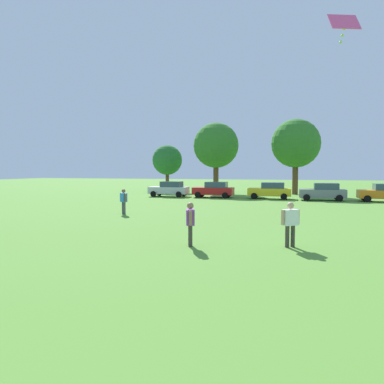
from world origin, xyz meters
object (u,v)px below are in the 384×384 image
object	(u,v)px
kite	(344,24)
tree_far_left	(167,160)
bystander_near_trees	(190,220)
parked_car_red_1	(214,190)
tree_center	(216,146)
parked_car_yellow_2	(270,190)
adult_bystander	(290,220)
bystander_midfield	(124,199)
tree_far_right	(296,144)
parked_car_orange_4	(384,193)
parked_car_gray_3	(323,192)
parked_car_silver_0	(169,189)

from	to	relation	value
kite	tree_far_left	size ratio (longest dim) A/B	0.18
bystander_near_trees	parked_car_red_1	distance (m)	24.66
bystander_near_trees	tree_center	xyz separation A→B (m)	(-5.76, 31.81, 5.01)
tree_center	parked_car_yellow_2	bearing A→B (deg)	-46.28
adult_bystander	kite	bearing A→B (deg)	133.00
parked_car_red_1	bystander_midfield	bearing A→B (deg)	80.03
bystander_near_trees	parked_car_yellow_2	xyz separation A→B (m)	(1.55, 24.17, -0.16)
tree_center	tree_far_left	bearing A→B (deg)	169.49
parked_car_yellow_2	tree_far_left	size ratio (longest dim) A/B	0.68
bystander_midfield	parked_car_red_1	xyz separation A→B (m)	(2.76, 15.73, -0.15)
parked_car_red_1	parked_car_yellow_2	xyz separation A→B (m)	(5.91, -0.10, 0.00)
parked_car_yellow_2	tree_far_right	size ratio (longest dim) A/B	0.48
parked_car_orange_4	tree_far_right	bearing A→B (deg)	-45.58
bystander_near_trees	tree_far_right	distance (m)	32.32
tree_far_right	parked_car_orange_4	bearing A→B (deg)	-45.58
kite	adult_bystander	bearing A→B (deg)	169.78
parked_car_red_1	tree_far_right	size ratio (longest dim) A/B	0.48
kite	parked_car_orange_4	world-z (taller)	kite
tree_center	tree_far_right	xyz separation A→B (m)	(9.75, -0.14, 0.05)
tree_far_left	tree_center	world-z (taller)	tree_center
parked_car_gray_3	parked_car_orange_4	size ratio (longest dim) A/B	1.00
parked_car_silver_0	bystander_near_trees	bearing A→B (deg)	111.18
bystander_near_trees	parked_car_silver_0	size ratio (longest dim) A/B	0.40
tree_far_right	parked_car_gray_3	bearing A→B (deg)	-72.15
adult_bystander	tree_center	size ratio (longest dim) A/B	0.20
adult_bystander	parked_car_red_1	xyz separation A→B (m)	(-8.12, 23.40, -0.18)
adult_bystander	kite	world-z (taller)	kite
adult_bystander	parked_car_silver_0	world-z (taller)	adult_bystander
bystander_near_trees	tree_center	size ratio (longest dim) A/B	0.19
parked_car_yellow_2	tree_far_right	xyz separation A→B (m)	(2.44, 7.50, 5.23)
bystander_near_trees	parked_car_silver_0	distance (m)	26.00
bystander_midfield	parked_car_red_1	world-z (taller)	bystander_midfield
bystander_midfield	kite	xyz separation A→B (m)	(12.58, -7.99, 7.11)
parked_car_red_1	parked_car_orange_4	size ratio (longest dim) A/B	1.00
parked_car_orange_4	bystander_midfield	bearing A→B (deg)	38.27
bystander_midfield	parked_car_orange_4	size ratio (longest dim) A/B	0.39
adult_bystander	tree_center	world-z (taller)	tree_center
tree_far_right	bystander_near_trees	bearing A→B (deg)	-97.18
kite	parked_car_silver_0	bearing A→B (deg)	122.09
adult_bystander	kite	size ratio (longest dim) A/B	1.52
tree_far_left	tree_center	distance (m)	7.40
parked_car_gray_3	kite	bearing A→B (deg)	87.16
adult_bystander	bystander_near_trees	size ratio (longest dim) A/B	1.02
bystander_near_trees	parked_car_yellow_2	world-z (taller)	bystander_near_trees
parked_car_yellow_2	parked_car_gray_3	world-z (taller)	same
bystander_midfield	tree_far_left	distance (m)	25.44
parked_car_red_1	parked_car_gray_3	bearing A→B (deg)	176.30
kite	parked_car_red_1	distance (m)	26.67
adult_bystander	parked_car_red_1	size ratio (longest dim) A/B	0.41
adult_bystander	parked_car_silver_0	distance (m)	26.82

